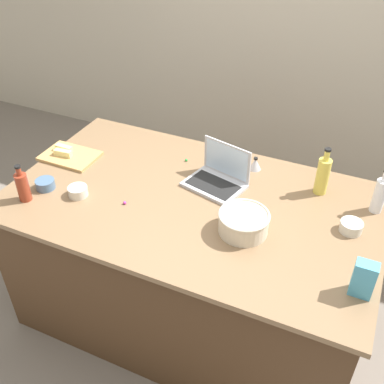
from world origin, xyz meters
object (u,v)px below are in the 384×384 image
object	(u,v)px
ramekin_wide	(45,184)
candy_bag	(364,279)
cutting_board	(70,156)
butter_stick_left	(63,153)
laptop	(218,177)
bottle_oil	(323,175)
butter_stick_right	(64,148)
ramekin_medium	(78,191)
bottle_vinegar	(380,195)
ramekin_small	(351,227)
mixing_bowl_large	(244,222)
bottle_soy	(23,186)
kitchen_timer	(255,164)

from	to	relation	value
ramekin_wide	candy_bag	xyz separation A→B (m)	(1.66, -0.06, 0.06)
cutting_board	butter_stick_left	distance (m)	0.05
laptop	bottle_oil	size ratio (longest dim) A/B	1.30
butter_stick_right	ramekin_medium	size ratio (longest dim) A/B	1.06
bottle_vinegar	ramekin_medium	bearing A→B (deg)	-160.36
bottle_vinegar	ramekin_small	distance (m)	0.24
mixing_bowl_large	bottle_soy	world-z (taller)	bottle_soy
laptop	cutting_board	size ratio (longest dim) A/B	1.08
butter_stick_left	butter_stick_right	size ratio (longest dim) A/B	1.00
butter_stick_right	butter_stick_left	bearing A→B (deg)	-58.76
bottle_oil	candy_bag	world-z (taller)	bottle_oil
kitchen_timer	butter_stick_left	bearing A→B (deg)	-161.47
bottle_soy	butter_stick_left	bearing A→B (deg)	99.47
bottle_soy	candy_bag	world-z (taller)	bottle_soy
butter_stick_right	kitchen_timer	xyz separation A→B (m)	(1.10, 0.32, -0.00)
cutting_board	ramekin_medium	bearing A→B (deg)	-47.12
laptop	ramekin_wide	bearing A→B (deg)	-153.03
bottle_soy	candy_bag	bearing A→B (deg)	2.31
laptop	candy_bag	world-z (taller)	laptop
butter_stick_left	butter_stick_right	bearing A→B (deg)	121.24
ramekin_small	cutting_board	bearing A→B (deg)	-179.48
mixing_bowl_large	ramekin_medium	distance (m)	0.90
bottle_soy	ramekin_small	bearing A→B (deg)	15.74
ramekin_wide	cutting_board	bearing A→B (deg)	102.70
laptop	kitchen_timer	size ratio (longest dim) A/B	4.59
bottle_oil	ramekin_wide	bearing A→B (deg)	-156.94
butter_stick_left	ramekin_medium	size ratio (longest dim) A/B	1.06
ramekin_small	candy_bag	xyz separation A→B (m)	(0.10, -0.38, 0.06)
ramekin_medium	candy_bag	world-z (taller)	candy_bag
mixing_bowl_large	ramekin_wide	world-z (taller)	mixing_bowl_large
bottle_oil	bottle_soy	size ratio (longest dim) A/B	1.29
laptop	bottle_soy	world-z (taller)	laptop
ramekin_wide	candy_bag	bearing A→B (deg)	-1.93
bottle_vinegar	butter_stick_right	world-z (taller)	bottle_vinegar
cutting_board	kitchen_timer	bearing A→B (deg)	17.90
cutting_board	ramekin_medium	size ratio (longest dim) A/B	3.16
mixing_bowl_large	bottle_oil	world-z (taller)	bottle_oil
mixing_bowl_large	bottle_soy	bearing A→B (deg)	-168.24
mixing_bowl_large	ramekin_small	bearing A→B (deg)	24.59
laptop	mixing_bowl_large	size ratio (longest dim) A/B	1.43
mixing_bowl_large	ramekin_small	world-z (taller)	mixing_bowl_large
ramekin_small	ramekin_medium	world-z (taller)	ramekin_small
bottle_soy	cutting_board	size ratio (longest dim) A/B	0.64
cutting_board	ramekin_wide	bearing A→B (deg)	-77.30
ramekin_wide	bottle_oil	bearing A→B (deg)	23.06
ramekin_medium	ramekin_wide	bearing A→B (deg)	-174.35
cutting_board	butter_stick_right	size ratio (longest dim) A/B	2.99
butter_stick_right	ramekin_small	distance (m)	1.69
butter_stick_left	candy_bag	bearing A→B (deg)	-11.07
bottle_soy	ramekin_wide	bearing A→B (deg)	76.38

